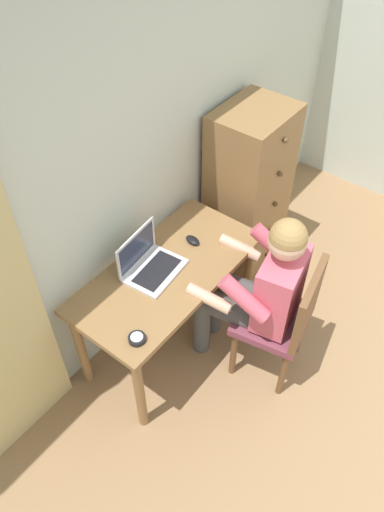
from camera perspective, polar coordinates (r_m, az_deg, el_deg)
wall_back at (r=2.79m, az=-6.22°, el=11.74°), size 4.80×0.05×2.50m
desk at (r=2.91m, az=-2.77°, el=-3.14°), size 1.20×0.58×0.72m
dresser at (r=3.52m, az=6.50°, el=7.45°), size 0.53×0.46×1.26m
chair at (r=2.92m, az=10.69°, el=-7.01°), size 0.49×0.47×0.90m
person_seated at (r=2.81m, az=7.69°, el=-3.44°), size 0.60×0.64×1.22m
laptop at (r=2.80m, az=-5.01°, el=-0.83°), size 0.36×0.28×0.24m
computer_mouse at (r=2.97m, az=0.07°, el=1.84°), size 0.08×0.11×0.03m
desk_clock at (r=2.53m, az=-6.40°, el=-9.49°), size 0.09×0.09×0.03m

